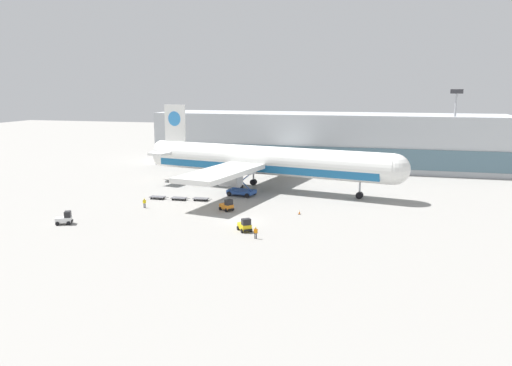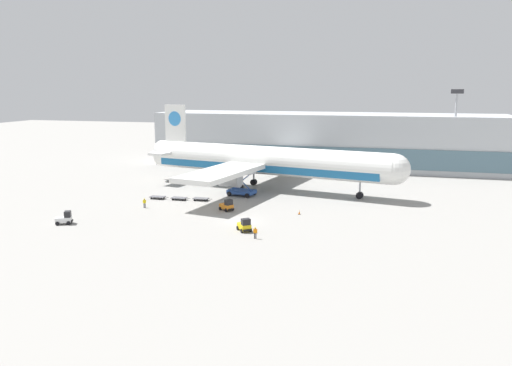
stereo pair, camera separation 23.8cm
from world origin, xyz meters
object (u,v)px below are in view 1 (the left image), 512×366
baggage_dolly_lead (158,197)px  baggage_dolly_second (179,198)px  baggage_tug_mid (65,219)px  ground_crew_far (144,202)px  ground_crew_near (256,232)px  traffic_cone_near (299,212)px  baggage_dolly_third (201,199)px  airplane_main (261,161)px  scissor_lift_loader (242,186)px  baggage_tug_foreground (245,225)px  light_mast (454,125)px  baggage_tug_far (227,206)px

baggage_dolly_lead → baggage_dolly_second: size_ratio=1.00×
baggage_tug_mid → ground_crew_far: (6.96, 12.72, 0.11)m
ground_crew_near → traffic_cone_near: bearing=72.9°
ground_crew_far → traffic_cone_near: 27.11m
baggage_dolly_third → airplane_main: bearing=58.2°
scissor_lift_loader → traffic_cone_near: scissor_lift_loader is taller
baggage_tug_foreground → ground_crew_far: size_ratio=1.66×
light_mast → ground_crew_far: bearing=-139.0°
baggage_tug_mid → baggage_dolly_lead: 20.67m
traffic_cone_near → baggage_tug_far: bearing=-176.9°
light_mast → baggage_dolly_lead: 70.93m
scissor_lift_loader → baggage_dolly_second: 12.35m
baggage_tug_foreground → baggage_tug_far: same height
baggage_tug_foreground → ground_crew_near: bearing=0.4°
baggage_dolly_second → ground_crew_far: 8.01m
airplane_main → scissor_lift_loader: 8.27m
baggage_dolly_second → baggage_tug_foreground: bearing=-42.9°
baggage_tug_foreground → scissor_lift_loader: bearing=160.0°
traffic_cone_near → ground_crew_far: bearing=-174.8°
traffic_cone_near → baggage_tug_foreground: bearing=-117.0°
airplane_main → baggage_dolly_second: size_ratio=15.53×
ground_crew_near → ground_crew_far: (-23.43, 12.50, -0.01)m
scissor_lift_loader → baggage_tug_far: 12.28m
baggage_dolly_lead → ground_crew_far: 7.13m
light_mast → baggage_tug_far: light_mast is taller
baggage_dolly_third → light_mast: bearing=40.5°
baggage_dolly_lead → baggage_dolly_second: (4.28, 0.19, 0.00)m
light_mast → traffic_cone_near: size_ratio=27.22×
scissor_lift_loader → baggage_tug_foreground: (7.39, -23.35, -1.11)m
light_mast → airplane_main: (-39.82, -27.35, -6.09)m
baggage_dolly_second → traffic_cone_near: (23.63, -4.77, -0.02)m
airplane_main → scissor_lift_loader: airplane_main is taller
baggage_dolly_second → airplane_main: bearing=48.2°
scissor_lift_loader → baggage_dolly_second: bearing=-135.5°
airplane_main → baggage_tug_mid: bearing=-113.0°
baggage_tug_mid → baggage_tug_foreground: bearing=-18.6°
baggage_dolly_third → ground_crew_near: (15.94, -20.29, 0.61)m
baggage_dolly_lead → baggage_dolly_third: same height
ground_crew_near → baggage_dolly_second: bearing=131.7°
baggage_dolly_lead → ground_crew_near: bearing=-38.4°
airplane_main → baggage_tug_far: 19.84m
baggage_tug_mid → baggage_dolly_lead: bearing=47.5°
scissor_lift_loader → baggage_dolly_lead: scissor_lift_loader is taller
baggage_tug_mid → airplane_main: bearing=30.5°
traffic_cone_near → light_mast: bearing=58.0°
baggage_tug_foreground → baggage_dolly_lead: size_ratio=0.76×
scissor_lift_loader → traffic_cone_near: 17.76m
light_mast → ground_crew_near: bearing=-117.9°
light_mast → baggage_tug_far: (-41.01, -46.52, -11.06)m
traffic_cone_near → baggage_dolly_third: bearing=164.8°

